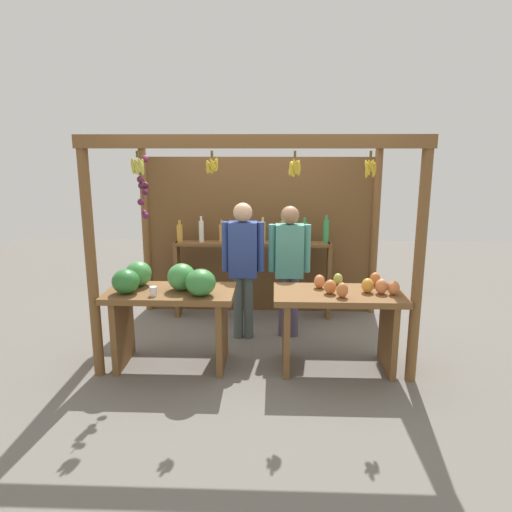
{
  "coord_description": "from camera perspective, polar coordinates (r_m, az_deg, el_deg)",
  "views": [
    {
      "loc": [
        0.19,
        -5.17,
        2.19
      ],
      "look_at": [
        0.0,
        -0.19,
        1.03
      ],
      "focal_mm": 33.07,
      "sensor_mm": 36.0,
      "label": 1
    }
  ],
  "objects": [
    {
      "name": "vendor_woman",
      "position": [
        5.41,
        4.05,
        -0.51
      ],
      "size": [
        0.48,
        0.21,
        1.54
      ],
      "rotation": [
        0.0,
        0.0,
        0.01
      ],
      "color": "#4E465F",
      "rests_on": "ground"
    },
    {
      "name": "vendor_man",
      "position": [
        5.34,
        -1.57,
        -0.34
      ],
      "size": [
        0.48,
        0.21,
        1.59
      ],
      "rotation": [
        0.0,
        0.0,
        -0.01
      ],
      "color": "#4B5957",
      "rests_on": "ground"
    },
    {
      "name": "ground_plane",
      "position": [
        5.61,
        0.08,
        -9.87
      ],
      "size": [
        12.0,
        12.0,
        0.0
      ],
      "primitive_type": "plane",
      "color": "slate",
      "rests_on": "ground"
    },
    {
      "name": "fruit_counter_left",
      "position": [
        4.78,
        -10.57,
        -5.0
      ],
      "size": [
        1.27,
        0.69,
        1.07
      ],
      "color": "brown",
      "rests_on": "ground"
    },
    {
      "name": "bottle_shelf_unit",
      "position": [
        6.05,
        -0.33,
        -0.08
      ],
      "size": [
        2.02,
        0.22,
        1.35
      ],
      "color": "brown",
      "rests_on": "ground"
    },
    {
      "name": "market_stall",
      "position": [
        5.66,
        0.17,
        4.52
      ],
      "size": [
        3.15,
        2.03,
        2.29
      ],
      "color": "brown",
      "rests_on": "ground"
    },
    {
      "name": "fruit_counter_right",
      "position": [
        4.77,
        10.12,
        -6.58
      ],
      "size": [
        1.27,
        0.65,
        0.95
      ],
      "color": "brown",
      "rests_on": "ground"
    }
  ]
}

